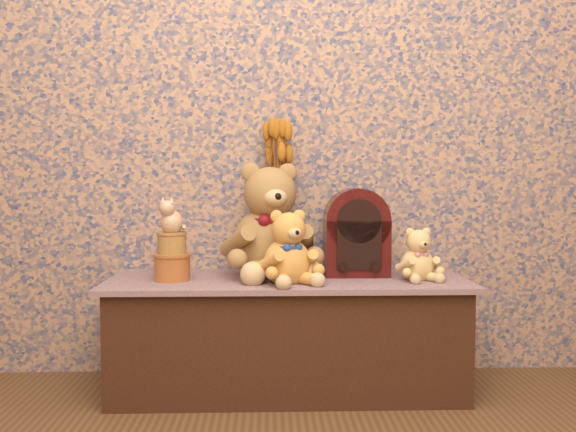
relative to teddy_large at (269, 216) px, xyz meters
name	(u,v)px	position (x,y,z in m)	size (l,w,h in m)	color
display_shelf	(288,334)	(0.07, -0.07, -0.45)	(1.36, 0.52, 0.43)	#3B4379
teddy_large	(269,216)	(0.00, 0.00, 0.00)	(0.37, 0.44, 0.47)	olive
teddy_medium	(287,244)	(0.07, -0.18, -0.09)	(0.23, 0.27, 0.29)	#C98738
teddy_small	(417,252)	(0.56, -0.12, -0.13)	(0.17, 0.20, 0.21)	#E3B56C
cathedral_radio	(356,232)	(0.34, 0.00, -0.06)	(0.25, 0.18, 0.34)	#3B0B0A
ceramic_vase	(277,245)	(0.03, 0.09, -0.12)	(0.13, 0.13, 0.22)	tan
dried_stalks	(277,170)	(0.03, 0.09, 0.18)	(0.20, 0.20, 0.38)	#B2661C
biscuit_tin_lower	(172,268)	(-0.36, -0.11, -0.19)	(0.13, 0.13, 0.10)	gold
biscuit_tin_upper	(172,244)	(-0.36, -0.11, -0.10)	(0.11, 0.11, 0.08)	#D1BE5B
cat_figurine	(172,214)	(-0.36, -0.11, 0.01)	(0.10, 0.11, 0.14)	silver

